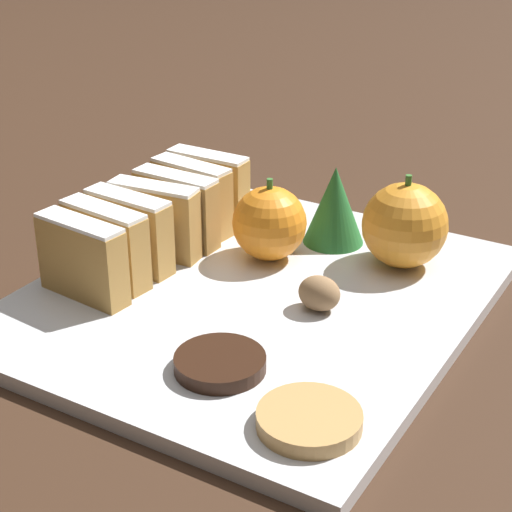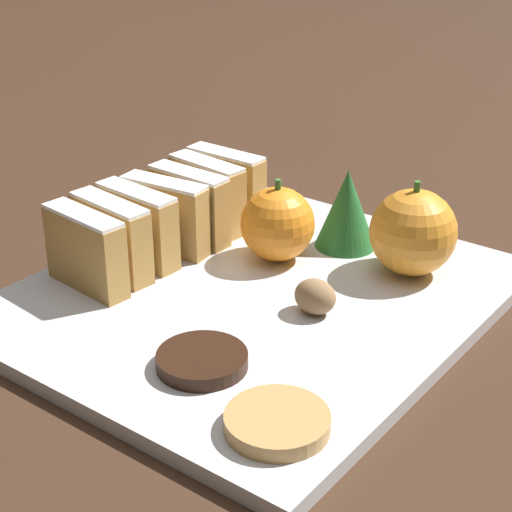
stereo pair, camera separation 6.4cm
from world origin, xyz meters
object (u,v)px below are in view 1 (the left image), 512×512
(walnut, at_px, (321,292))
(orange_far, at_px, (269,223))
(orange_near, at_px, (405,225))
(chocolate_cookie, at_px, (220,363))

(walnut, bearing_deg, orange_far, 143.86)
(orange_near, relative_size, walnut, 2.41)
(orange_near, height_order, chocolate_cookie, orange_near)
(orange_far, bearing_deg, orange_near, 23.86)
(walnut, distance_m, chocolate_cookie, 0.11)
(orange_near, xyz_separation_m, walnut, (-0.02, -0.10, -0.02))
(orange_far, bearing_deg, chocolate_cookie, -70.84)
(orange_far, distance_m, walnut, 0.09)
(walnut, bearing_deg, chocolate_cookie, -99.99)
(orange_near, bearing_deg, chocolate_cookie, -101.88)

